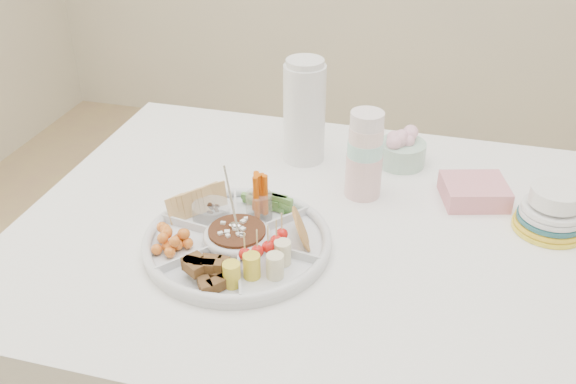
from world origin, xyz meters
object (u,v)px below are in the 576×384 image
(thermos, at_px, (304,110))
(dining_table, at_px, (360,360))
(party_tray, at_px, (237,239))
(plate_stack, at_px, (552,210))

(thermos, bearing_deg, dining_table, -52.74)
(dining_table, height_order, thermos, thermos)
(party_tray, xyz_separation_m, thermos, (0.04, 0.41, 0.11))
(thermos, distance_m, plate_stack, 0.61)
(party_tray, height_order, thermos, thermos)
(plate_stack, bearing_deg, dining_table, -162.74)
(dining_table, bearing_deg, thermos, 127.26)
(party_tray, relative_size, thermos, 1.41)
(party_tray, distance_m, plate_stack, 0.67)
(dining_table, height_order, plate_stack, plate_stack)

